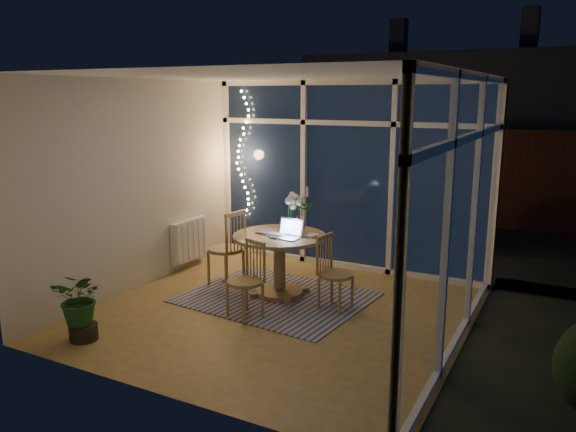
# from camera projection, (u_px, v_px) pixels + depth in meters

# --- Properties ---
(floor) EXTENTS (4.00, 4.00, 0.00)m
(floor) POSITION_uv_depth(u_px,v_px,m) (279.00, 313.00, 6.32)
(floor) COLOR olive
(floor) RESTS_ON ground
(ceiling) EXTENTS (4.00, 4.00, 0.00)m
(ceiling) POSITION_uv_depth(u_px,v_px,m) (278.00, 75.00, 5.77)
(ceiling) COLOR white
(ceiling) RESTS_ON wall_back
(wall_back) EXTENTS (4.00, 0.04, 2.60)m
(wall_back) POSITION_uv_depth(u_px,v_px,m) (348.00, 176.00, 7.78)
(wall_back) COLOR beige
(wall_back) RESTS_ON floor
(wall_front) EXTENTS (4.00, 0.04, 2.60)m
(wall_front) POSITION_uv_depth(u_px,v_px,m) (154.00, 242.00, 4.32)
(wall_front) COLOR beige
(wall_front) RESTS_ON floor
(wall_left) EXTENTS (0.04, 4.00, 2.60)m
(wall_left) POSITION_uv_depth(u_px,v_px,m) (137.00, 186.00, 6.96)
(wall_left) COLOR beige
(wall_left) RESTS_ON floor
(wall_right) EXTENTS (0.04, 4.00, 2.60)m
(wall_right) POSITION_uv_depth(u_px,v_px,m) (470.00, 218.00, 5.14)
(wall_right) COLOR beige
(wall_right) RESTS_ON floor
(window_wall_back) EXTENTS (4.00, 0.10, 2.60)m
(window_wall_back) POSITION_uv_depth(u_px,v_px,m) (347.00, 176.00, 7.74)
(window_wall_back) COLOR white
(window_wall_back) RESTS_ON floor
(window_wall_right) EXTENTS (0.10, 4.00, 2.60)m
(window_wall_right) POSITION_uv_depth(u_px,v_px,m) (466.00, 218.00, 5.16)
(window_wall_right) COLOR white
(window_wall_right) RESTS_ON floor
(radiator) EXTENTS (0.10, 0.70, 0.58)m
(radiator) POSITION_uv_depth(u_px,v_px,m) (189.00, 240.00, 7.90)
(radiator) COLOR silver
(radiator) RESTS_ON wall_left
(fairy_lights) EXTENTS (0.24, 0.10, 1.85)m
(fairy_lights) POSITION_uv_depth(u_px,v_px,m) (242.00, 155.00, 8.38)
(fairy_lights) COLOR #FFC266
(fairy_lights) RESTS_ON window_wall_back
(garden_patio) EXTENTS (12.00, 6.00, 0.10)m
(garden_patio) POSITION_uv_depth(u_px,v_px,m) (431.00, 230.00, 10.43)
(garden_patio) COLOR black
(garden_patio) RESTS_ON ground
(garden_fence) EXTENTS (11.00, 0.08, 1.80)m
(garden_fence) POSITION_uv_depth(u_px,v_px,m) (415.00, 174.00, 10.89)
(garden_fence) COLOR #391F14
(garden_fence) RESTS_ON ground
(neighbour_roof) EXTENTS (7.00, 3.00, 2.20)m
(neighbour_roof) POSITION_uv_depth(u_px,v_px,m) (465.00, 103.00, 13.07)
(neighbour_roof) COLOR #373B43
(neighbour_roof) RESTS_ON ground
(garden_shrubs) EXTENTS (0.90, 0.90, 0.90)m
(garden_shrubs) POSITION_uv_depth(u_px,v_px,m) (334.00, 212.00, 9.53)
(garden_shrubs) COLOR black
(garden_shrubs) RESTS_ON ground
(rug) EXTENTS (2.24, 1.86, 0.01)m
(rug) POSITION_uv_depth(u_px,v_px,m) (276.00, 297.00, 6.78)
(rug) COLOR #BEB19A
(rug) RESTS_ON floor
(dining_table) EXTENTS (1.22, 1.22, 0.76)m
(dining_table) POSITION_uv_depth(u_px,v_px,m) (280.00, 265.00, 6.79)
(dining_table) COLOR olive
(dining_table) RESTS_ON floor
(chair_left) EXTENTS (0.53, 0.53, 1.00)m
(chair_left) POSITION_uv_depth(u_px,v_px,m) (226.00, 247.00, 7.14)
(chair_left) COLOR olive
(chair_left) RESTS_ON floor
(chair_right) EXTENTS (0.46, 0.46, 0.87)m
(chair_right) POSITION_uv_depth(u_px,v_px,m) (336.00, 273.00, 6.33)
(chair_right) COLOR olive
(chair_right) RESTS_ON floor
(chair_front) EXTENTS (0.51, 0.51, 0.87)m
(chair_front) POSITION_uv_depth(u_px,v_px,m) (245.00, 280.00, 6.09)
(chair_front) COLOR olive
(chair_front) RESTS_ON floor
(laptop) EXTENTS (0.35, 0.31, 0.24)m
(laptop) POSITION_uv_depth(u_px,v_px,m) (286.00, 228.00, 6.53)
(laptop) COLOR silver
(laptop) RESTS_ON dining_table
(flower_vase) EXTENTS (0.22, 0.22, 0.21)m
(flower_vase) POSITION_uv_depth(u_px,v_px,m) (298.00, 224.00, 6.80)
(flower_vase) COLOR white
(flower_vase) RESTS_ON dining_table
(bowl) EXTENTS (0.17, 0.17, 0.04)m
(bowl) POSITION_uv_depth(u_px,v_px,m) (311.00, 236.00, 6.59)
(bowl) COLOR white
(bowl) RESTS_ON dining_table
(newspapers) EXTENTS (0.37, 0.30, 0.02)m
(newspapers) POSITION_uv_depth(u_px,v_px,m) (273.00, 232.00, 6.80)
(newspapers) COLOR silver
(newspapers) RESTS_ON dining_table
(phone) EXTENTS (0.12, 0.10, 0.01)m
(phone) POSITION_uv_depth(u_px,v_px,m) (273.00, 238.00, 6.55)
(phone) COLOR black
(phone) RESTS_ON dining_table
(potted_plant) EXTENTS (0.67, 0.62, 0.76)m
(potted_plant) POSITION_uv_depth(u_px,v_px,m) (81.00, 304.00, 5.55)
(potted_plant) COLOR #1A491E
(potted_plant) RESTS_ON floor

